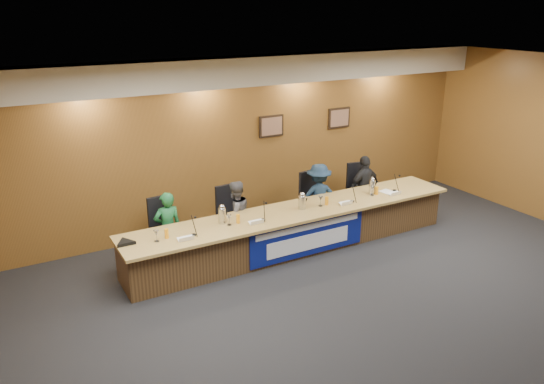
{
  "coord_description": "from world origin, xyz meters",
  "views": [
    {
      "loc": [
        -4.48,
        -4.76,
        4.05
      ],
      "look_at": [
        -0.43,
        2.46,
        1.11
      ],
      "focal_mm": 35.0,
      "sensor_mm": 36.0,
      "label": 1
    }
  ],
  "objects_px": {
    "speakerphone": "(125,243)",
    "office_chair_d": "(361,194)",
    "office_chair_a": "(166,234)",
    "banner": "(308,238)",
    "panelist_a": "(168,228)",
    "carafe_right": "(372,187)",
    "carafe_left": "(222,216)",
    "panelist_b": "(235,215)",
    "panelist_d": "(364,187)",
    "office_chair_b": "(233,220)",
    "panelist_c": "(318,197)",
    "dais_body": "(295,230)",
    "carafe_mid": "(302,202)",
    "office_chair_c": "(315,203)"
  },
  "relations": [
    {
      "from": "carafe_mid",
      "to": "speakerphone",
      "type": "bearing_deg",
      "value": 178.88
    },
    {
      "from": "office_chair_b",
      "to": "office_chair_d",
      "type": "bearing_deg",
      "value": -4.95
    },
    {
      "from": "panelist_c",
      "to": "office_chair_d",
      "type": "height_order",
      "value": "panelist_c"
    },
    {
      "from": "panelist_d",
      "to": "speakerphone",
      "type": "relative_size",
      "value": 4.03
    },
    {
      "from": "dais_body",
      "to": "office_chair_c",
      "type": "relative_size",
      "value": 12.5
    },
    {
      "from": "banner",
      "to": "panelist_a",
      "type": "distance_m",
      "value": 2.32
    },
    {
      "from": "panelist_a",
      "to": "office_chair_d",
      "type": "height_order",
      "value": "panelist_a"
    },
    {
      "from": "panelist_d",
      "to": "panelist_a",
      "type": "bearing_deg",
      "value": -5.49
    },
    {
      "from": "banner",
      "to": "office_chair_c",
      "type": "xyz_separation_m",
      "value": [
        0.86,
        1.08,
        0.1
      ]
    },
    {
      "from": "carafe_right",
      "to": "panelist_c",
      "type": "bearing_deg",
      "value": 142.49
    },
    {
      "from": "panelist_b",
      "to": "office_chair_a",
      "type": "distance_m",
      "value": 1.23
    },
    {
      "from": "carafe_mid",
      "to": "carafe_right",
      "type": "height_order",
      "value": "carafe_right"
    },
    {
      "from": "panelist_a",
      "to": "office_chair_a",
      "type": "height_order",
      "value": "panelist_a"
    },
    {
      "from": "carafe_right",
      "to": "speakerphone",
      "type": "distance_m",
      "value": 4.55
    },
    {
      "from": "banner",
      "to": "carafe_right",
      "type": "xyz_separation_m",
      "value": [
        1.63,
        0.39,
        0.5
      ]
    },
    {
      "from": "carafe_right",
      "to": "office_chair_b",
      "type": "bearing_deg",
      "value": 164.48
    },
    {
      "from": "office_chair_c",
      "to": "panelist_d",
      "type": "bearing_deg",
      "value": -15.08
    },
    {
      "from": "panelist_a",
      "to": "office_chair_c",
      "type": "distance_m",
      "value": 2.95
    },
    {
      "from": "panelist_a",
      "to": "carafe_mid",
      "type": "bearing_deg",
      "value": 165.6
    },
    {
      "from": "banner",
      "to": "panelist_a",
      "type": "bearing_deg",
      "value": 154.79
    },
    {
      "from": "panelist_b",
      "to": "panelist_c",
      "type": "relative_size",
      "value": 0.96
    },
    {
      "from": "dais_body",
      "to": "banner",
      "type": "relative_size",
      "value": 2.73
    },
    {
      "from": "office_chair_d",
      "to": "carafe_left",
      "type": "xyz_separation_m",
      "value": [
        -3.3,
        -0.62,
        0.4
      ]
    },
    {
      "from": "panelist_b",
      "to": "carafe_right",
      "type": "distance_m",
      "value": 2.59
    },
    {
      "from": "office_chair_a",
      "to": "speakerphone",
      "type": "distance_m",
      "value": 1.09
    },
    {
      "from": "panelist_a",
      "to": "office_chair_d",
      "type": "xyz_separation_m",
      "value": [
        4.03,
        0.1,
        -0.14
      ]
    },
    {
      "from": "carafe_left",
      "to": "speakerphone",
      "type": "xyz_separation_m",
      "value": [
        -1.56,
        -0.03,
        -0.1
      ]
    },
    {
      "from": "speakerphone",
      "to": "office_chair_d",
      "type": "bearing_deg",
      "value": 7.66
    },
    {
      "from": "panelist_b",
      "to": "carafe_mid",
      "type": "bearing_deg",
      "value": 135.3
    },
    {
      "from": "banner",
      "to": "office_chair_a",
      "type": "distance_m",
      "value": 2.35
    },
    {
      "from": "panelist_b",
      "to": "carafe_right",
      "type": "relative_size",
      "value": 4.7
    },
    {
      "from": "speakerphone",
      "to": "office_chair_c",
      "type": "bearing_deg",
      "value": 9.83
    },
    {
      "from": "office_chair_b",
      "to": "office_chair_d",
      "type": "height_order",
      "value": "same"
    },
    {
      "from": "banner",
      "to": "speakerphone",
      "type": "xyz_separation_m",
      "value": [
        -2.91,
        0.43,
        0.4
      ]
    },
    {
      "from": "panelist_a",
      "to": "carafe_left",
      "type": "bearing_deg",
      "value": 145.88
    },
    {
      "from": "carafe_left",
      "to": "speakerphone",
      "type": "distance_m",
      "value": 1.56
    },
    {
      "from": "carafe_left",
      "to": "speakerphone",
      "type": "height_order",
      "value": "carafe_left"
    },
    {
      "from": "dais_body",
      "to": "carafe_mid",
      "type": "relative_size",
      "value": 25.89
    },
    {
      "from": "office_chair_a",
      "to": "speakerphone",
      "type": "bearing_deg",
      "value": -145.39
    },
    {
      "from": "banner",
      "to": "panelist_b",
      "type": "distance_m",
      "value": 1.33
    },
    {
      "from": "carafe_left",
      "to": "dais_body",
      "type": "bearing_deg",
      "value": -1.93
    },
    {
      "from": "banner",
      "to": "panelist_d",
      "type": "distance_m",
      "value": 2.2
    },
    {
      "from": "office_chair_b",
      "to": "panelist_d",
      "type": "bearing_deg",
      "value": -6.99
    },
    {
      "from": "panelist_a",
      "to": "carafe_right",
      "type": "distance_m",
      "value": 3.78
    },
    {
      "from": "carafe_left",
      "to": "speakerphone",
      "type": "bearing_deg",
      "value": -178.89
    },
    {
      "from": "office_chair_d",
      "to": "carafe_mid",
      "type": "distance_m",
      "value": 2.02
    },
    {
      "from": "office_chair_a",
      "to": "speakerphone",
      "type": "height_order",
      "value": "speakerphone"
    },
    {
      "from": "panelist_b",
      "to": "office_chair_d",
      "type": "relative_size",
      "value": 2.55
    },
    {
      "from": "dais_body",
      "to": "office_chair_d",
      "type": "bearing_deg",
      "value": 18.96
    },
    {
      "from": "office_chair_c",
      "to": "carafe_right",
      "type": "relative_size",
      "value": 1.85
    }
  ]
}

